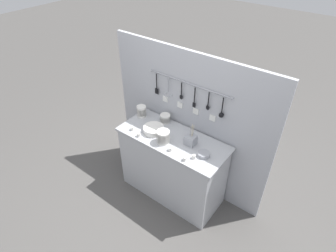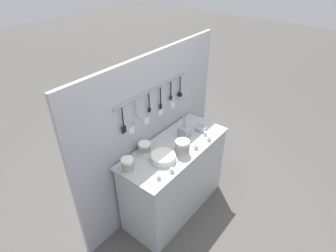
# 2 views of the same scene
# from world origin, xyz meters

# --- Properties ---
(ground_plane) EXTENTS (20.00, 20.00, 0.00)m
(ground_plane) POSITION_xyz_m (0.00, 0.00, 0.00)
(ground_plane) COLOR #514F4C
(counter) EXTENTS (1.30, 0.55, 0.91)m
(counter) POSITION_xyz_m (0.00, 0.00, 0.45)
(counter) COLOR #ADAFB5
(counter) RESTS_ON ground
(back_wall) EXTENTS (2.10, 0.11, 1.84)m
(back_wall) POSITION_xyz_m (0.00, 0.31, 0.92)
(back_wall) COLOR #A8AAB2
(back_wall) RESTS_ON ground
(bowl_stack_nested_right) EXTENTS (0.14, 0.14, 0.15)m
(bowl_stack_nested_right) POSITION_xyz_m (-0.04, -0.12, 0.98)
(bowl_stack_nested_right) COLOR silver
(bowl_stack_nested_right) RESTS_ON counter
(bowl_stack_back_corner) EXTENTS (0.13, 0.13, 0.10)m
(bowl_stack_back_corner) POSITION_xyz_m (-0.26, 0.19, 0.96)
(bowl_stack_back_corner) COLOR silver
(bowl_stack_back_corner) RESTS_ON counter
(bowl_stack_short_front) EXTENTS (0.12, 0.12, 0.14)m
(bowl_stack_short_front) POSITION_xyz_m (-0.57, 0.11, 0.98)
(bowl_stack_short_front) COLOR silver
(bowl_stack_short_front) RESTS_ON counter
(plate_stack) EXTENTS (0.24, 0.24, 0.07)m
(plate_stack) POSITION_xyz_m (-0.24, -0.04, 0.94)
(plate_stack) COLOR silver
(plate_stack) RESTS_ON counter
(steel_mixing_bowl) EXTENTS (0.13, 0.13, 0.04)m
(steel_mixing_bowl) POSITION_xyz_m (0.43, -0.04, 0.93)
(steel_mixing_bowl) COLOR #93969E
(steel_mixing_bowl) RESTS_ON counter
(cutlery_caddy) EXTENTS (0.11, 0.11, 0.27)m
(cutlery_caddy) POSITION_xyz_m (0.22, 0.03, 0.96)
(cutlery_caddy) COLOR #93969E
(cutlery_caddy) RESTS_ON counter
(cup_by_caddy) EXTENTS (0.04, 0.04, 0.04)m
(cup_by_caddy) POSITION_xyz_m (0.37, -0.14, 0.93)
(cup_by_caddy) COLOR silver
(cup_by_caddy) RESTS_ON counter
(cup_back_right) EXTENTS (0.04, 0.04, 0.04)m
(cup_back_right) POSITION_xyz_m (-0.32, -0.21, 0.93)
(cup_back_right) COLOR silver
(cup_back_right) RESTS_ON counter
(cup_edge_near) EXTENTS (0.04, 0.04, 0.04)m
(cup_edge_near) POSITION_xyz_m (0.11, -0.19, 0.93)
(cup_edge_near) COLOR silver
(cup_edge_near) RESTS_ON counter
(cup_edge_far) EXTENTS (0.04, 0.04, 0.04)m
(cup_edge_far) POSITION_xyz_m (0.31, -0.22, 0.93)
(cup_edge_far) COLOR silver
(cup_edge_far) RESTS_ON counter
(cup_mid_row) EXTENTS (0.04, 0.04, 0.04)m
(cup_mid_row) POSITION_xyz_m (-0.47, -0.17, 0.93)
(cup_mid_row) COLOR silver
(cup_mid_row) RESTS_ON counter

